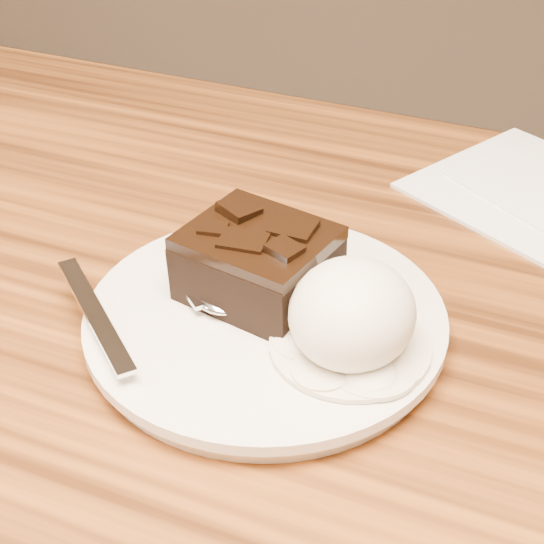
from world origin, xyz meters
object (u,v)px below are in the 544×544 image
at_px(brownie, 258,268).
at_px(plate, 265,324).
at_px(ice_cream_scoop, 352,313).
at_px(napkin, 534,190).
at_px(spoon, 217,296).

bearing_deg(brownie, plate, -54.20).
bearing_deg(plate, ice_cream_scoop, -11.89).
bearing_deg(napkin, plate, -117.24).
bearing_deg(plate, brownie, 125.80).
relative_size(plate, napkin, 1.39).
height_order(brownie, napkin, brownie).
relative_size(ice_cream_scoop, napkin, 0.48).
xyz_separation_m(brownie, napkin, (0.13, 0.22, -0.03)).
xyz_separation_m(plate, ice_cream_scoop, (0.06, -0.01, 0.03)).
relative_size(brownie, napkin, 0.53).
height_order(plate, napkin, plate).
xyz_separation_m(plate, brownie, (-0.01, 0.02, 0.03)).
bearing_deg(ice_cream_scoop, brownie, 157.85).
relative_size(plate, spoon, 1.23).
relative_size(brownie, spoon, 0.47).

